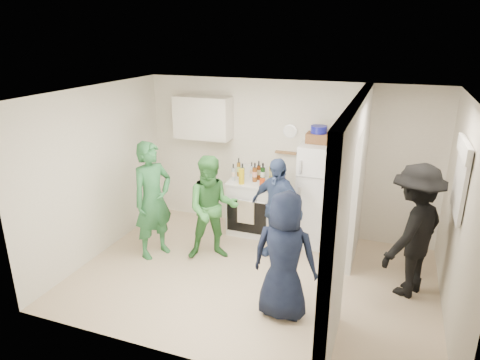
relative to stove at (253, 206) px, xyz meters
name	(u,v)px	position (x,y,z in m)	size (l,w,h in m)	color
floor	(252,277)	(0.46, -1.37, -0.45)	(4.80, 4.80, 0.00)	#C4B08A
wall_back	(286,158)	(0.46, 0.33, 0.80)	(4.80, 4.80, 0.00)	silver
wall_front	(195,254)	(0.46, -3.07, 0.80)	(4.80, 4.80, 0.00)	silver
wall_left	(98,172)	(-1.94, -1.37, 0.80)	(3.40, 3.40, 0.00)	silver
wall_right	(460,219)	(2.86, -1.37, 0.80)	(3.40, 3.40, 0.00)	silver
ceiling	(254,94)	(0.46, -1.37, 2.05)	(4.80, 4.80, 0.00)	white
partition_pier_back	(358,177)	(1.66, -0.27, 0.80)	(0.12, 1.20, 2.50)	silver
partition_pier_front	(335,246)	(1.66, -2.47, 0.80)	(0.12, 1.20, 2.50)	silver
partition_header	(357,118)	(1.66, -1.37, 1.85)	(0.12, 1.00, 0.40)	silver
stove	(253,206)	(0.00, 0.00, 0.00)	(0.76, 0.63, 0.91)	white
upper_cabinet	(203,118)	(-0.94, 0.15, 1.40)	(0.95, 0.34, 0.70)	silver
fridge	(321,195)	(1.11, -0.03, 0.36)	(0.67, 0.65, 1.62)	white
wicker_basket	(318,138)	(1.01, 0.02, 1.24)	(0.35, 0.25, 0.15)	brown
blue_bowl	(319,129)	(1.01, 0.02, 1.37)	(0.24, 0.24, 0.11)	navy
yellow_cup_stack_top	(339,139)	(1.33, -0.13, 1.29)	(0.09, 0.09, 0.25)	yellow
wall_clock	(290,131)	(0.51, 0.31, 1.25)	(0.22, 0.22, 0.03)	white
spice_shelf	(286,153)	(0.46, 0.28, 0.90)	(0.35, 0.08, 0.03)	olive
nook_window	(462,179)	(2.84, -1.17, 1.20)	(0.03, 0.70, 0.80)	black
nook_window_frame	(461,179)	(2.83, -1.17, 1.20)	(0.04, 0.76, 0.86)	white
nook_valance	(464,149)	(2.80, -1.17, 1.55)	(0.04, 0.82, 0.18)	white
yellow_cup_stack_stove	(242,177)	(-0.12, -0.22, 0.58)	(0.09, 0.09, 0.25)	gold
red_cup	(262,182)	(0.22, -0.20, 0.51)	(0.09, 0.09, 0.12)	red
person_green_left	(153,200)	(-1.12, -1.25, 0.42)	(0.64, 0.42, 1.75)	#2B6D3B
person_green_center	(212,208)	(-0.27, -1.03, 0.33)	(0.76, 0.59, 1.57)	#397D37
person_denim	(276,208)	(0.58, -0.64, 0.31)	(0.89, 0.37, 1.52)	#324C6E
person_navy	(284,256)	(1.05, -2.00, 0.32)	(0.76, 0.49, 1.55)	black
person_nook	(414,231)	(2.43, -0.99, 0.41)	(1.12, 0.64, 1.73)	black
bottle_a	(239,167)	(-0.30, 0.13, 0.61)	(0.06, 0.06, 0.32)	brown
bottle_b	(242,172)	(-0.16, -0.07, 0.60)	(0.07, 0.07, 0.29)	#1D572E
bottle_c	(252,170)	(-0.08, 0.15, 0.58)	(0.06, 0.06, 0.26)	silver
bottle_d	(255,172)	(0.04, -0.03, 0.61)	(0.08, 0.08, 0.31)	brown
bottle_e	(263,171)	(0.12, 0.18, 0.58)	(0.06, 0.06, 0.25)	#B1B7C4
bottle_f	(263,172)	(0.16, 0.00, 0.61)	(0.07, 0.07, 0.31)	#143413
bottle_g	(271,171)	(0.27, 0.14, 0.60)	(0.08, 0.08, 0.30)	#A19634
bottle_h	(233,172)	(-0.30, -0.10, 0.59)	(0.06, 0.06, 0.28)	#9FA8AA
bottle_i	(259,170)	(0.07, 0.09, 0.61)	(0.06, 0.06, 0.31)	#5C290F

